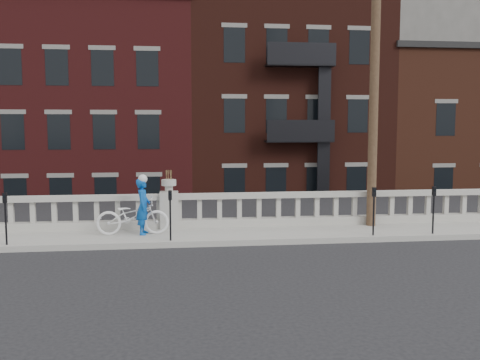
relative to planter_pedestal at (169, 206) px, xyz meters
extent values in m
plane|color=black|center=(0.00, -3.95, -0.83)|extent=(120.00, 120.00, 0.00)
cube|color=gray|center=(0.00, -0.95, -0.76)|extent=(32.00, 2.20, 0.15)
cube|color=gray|center=(0.00, 0.00, -0.56)|extent=(28.00, 0.34, 0.25)
cube|color=gray|center=(0.00, 0.00, 0.27)|extent=(28.00, 0.34, 0.16)
cube|color=gray|center=(0.00, 0.00, -0.13)|extent=(0.55, 0.55, 1.10)
cylinder|color=gray|center=(0.00, 0.00, 0.52)|extent=(0.24, 0.24, 0.20)
cylinder|color=gray|center=(0.00, 0.00, 0.70)|extent=(0.44, 0.44, 0.18)
cube|color=#605E59|center=(0.00, 0.35, -3.26)|extent=(36.00, 0.50, 5.15)
cube|color=black|center=(0.00, 22.00, -6.08)|extent=(80.00, 44.00, 0.50)
cube|color=#595651|center=(-2.00, 4.50, -3.83)|extent=(16.00, 7.00, 4.00)
cube|color=#595651|center=(22.00, 29.00, 3.17)|extent=(14.00, 14.00, 18.00)
cube|color=#4B1515|center=(-4.00, 16.00, 1.17)|extent=(10.00, 14.00, 14.00)
cube|color=black|center=(-4.00, 16.00, 8.32)|extent=(10.30, 14.30, 0.30)
cube|color=#36140E|center=(6.00, 16.00, 1.92)|extent=(10.00, 14.00, 15.50)
cube|color=black|center=(6.00, 16.00, 9.82)|extent=(10.30, 14.30, 0.30)
cube|color=#4F2517|center=(16.00, 16.00, 0.17)|extent=(10.00, 14.00, 12.00)
cube|color=black|center=(16.00, 16.00, 6.32)|extent=(10.30, 14.30, 0.30)
cylinder|color=#422D1E|center=(6.20, -0.35, 4.32)|extent=(0.28, 0.28, 10.00)
cylinder|color=black|center=(-4.18, -1.80, -0.13)|extent=(0.05, 0.05, 1.10)
cube|color=black|center=(-4.18, -1.80, 0.55)|extent=(0.10, 0.08, 0.26)
cube|color=black|center=(-4.18, -1.85, 0.59)|extent=(0.06, 0.01, 0.08)
cylinder|color=black|center=(0.05, -1.80, -0.13)|extent=(0.05, 0.05, 1.10)
cube|color=black|center=(0.05, -1.80, 0.55)|extent=(0.10, 0.08, 0.26)
cube|color=black|center=(0.05, -1.85, 0.59)|extent=(0.06, 0.01, 0.08)
cylinder|color=black|center=(5.72, -1.80, -0.13)|extent=(0.05, 0.05, 1.10)
cube|color=black|center=(5.72, -1.80, 0.55)|extent=(0.10, 0.08, 0.26)
cube|color=black|center=(5.72, -1.85, 0.59)|extent=(0.06, 0.01, 0.08)
cylinder|color=black|center=(7.49, -1.80, -0.13)|extent=(0.05, 0.05, 1.10)
cube|color=black|center=(7.49, -1.80, 0.55)|extent=(0.10, 0.08, 0.26)
cube|color=black|center=(7.49, -1.85, 0.59)|extent=(0.06, 0.01, 0.08)
imported|color=white|center=(-1.02, -0.86, -0.15)|extent=(2.03, 0.73, 1.06)
imported|color=#0B4DAB|center=(-0.72, -0.84, 0.12)|extent=(0.45, 0.62, 1.60)
camera|label=1|loc=(0.17, -16.07, 2.40)|focal=40.00mm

